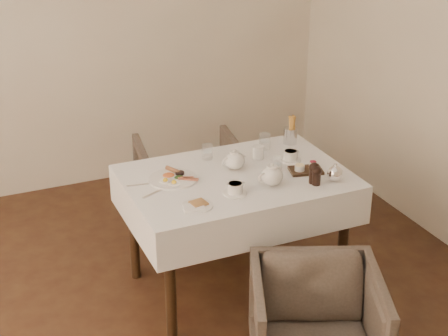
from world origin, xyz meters
name	(u,v)px	position (x,y,z in m)	size (l,w,h in m)	color
table	(236,194)	(0.72, 0.66, 0.64)	(1.28, 0.88, 0.75)	black
armchair_near	(316,327)	(0.75, -0.23, 0.30)	(0.64, 0.65, 0.60)	#453A32
armchair_far	(191,186)	(0.73, 1.45, 0.33)	(0.70, 0.72, 0.65)	#453A32
breakfast_plate	(173,178)	(0.36, 0.76, 0.76)	(0.28, 0.28, 0.04)	white
side_plate	(197,206)	(0.36, 0.39, 0.76)	(0.17, 0.17, 0.02)	white
teapot_centre	(235,159)	(0.74, 0.74, 0.82)	(0.16, 0.13, 0.13)	white
teapot_front	(272,174)	(0.84, 0.46, 0.82)	(0.17, 0.13, 0.14)	white
creamer	(258,152)	(0.94, 0.83, 0.80)	(0.07, 0.07, 0.08)	white
teacup_near	(235,189)	(0.61, 0.45, 0.78)	(0.13, 0.13, 0.06)	white
teacup_far	(290,156)	(1.10, 0.73, 0.78)	(0.13, 0.13, 0.06)	white
glass_left	(207,152)	(0.65, 0.95, 0.80)	(0.07, 0.07, 0.09)	silver
glass_mid	(277,165)	(0.95, 0.61, 0.80)	(0.06, 0.06, 0.09)	silver
glass_right	(265,141)	(1.04, 0.95, 0.80)	(0.07, 0.07, 0.10)	silver
condiment_board	(305,169)	(1.11, 0.55, 0.77)	(0.21, 0.17, 0.05)	black
pepper_mill_left	(314,173)	(1.07, 0.40, 0.82)	(0.06, 0.06, 0.12)	black
pepper_mill_right	(317,176)	(1.08, 0.37, 0.81)	(0.06, 0.06, 0.11)	black
silver_pot	(335,172)	(1.19, 0.37, 0.81)	(0.10, 0.09, 0.11)	white
fries_cup	(290,131)	(1.23, 0.97, 0.84)	(0.09, 0.09, 0.19)	silver
cutlery_fork	(142,185)	(0.18, 0.76, 0.76)	(0.01, 0.18, 0.00)	silver
cutlery_knife	(157,192)	(0.23, 0.64, 0.76)	(0.02, 0.21, 0.00)	silver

